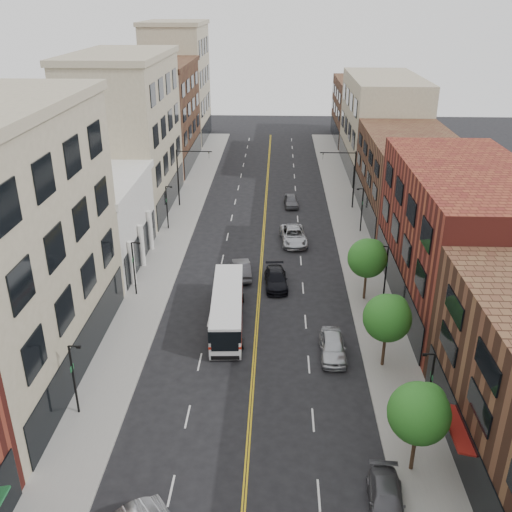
# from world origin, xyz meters

# --- Properties ---
(sidewalk_left) EXTENTS (4.00, 110.00, 0.15)m
(sidewalk_left) POSITION_xyz_m (-10.00, 35.00, 0.07)
(sidewalk_left) COLOR gray
(sidewalk_left) RESTS_ON ground
(sidewalk_right) EXTENTS (4.00, 110.00, 0.15)m
(sidewalk_right) POSITION_xyz_m (10.00, 35.00, 0.07)
(sidewalk_right) COLOR gray
(sidewalk_right) RESTS_ON ground
(bldg_l_white) EXTENTS (10.00, 14.00, 8.00)m
(bldg_l_white) POSITION_xyz_m (-17.00, 31.00, 4.00)
(bldg_l_white) COLOR silver
(bldg_l_white) RESTS_ON ground
(bldg_l_far_a) EXTENTS (10.00, 20.00, 18.00)m
(bldg_l_far_a) POSITION_xyz_m (-17.00, 48.00, 9.00)
(bldg_l_far_a) COLOR gray
(bldg_l_far_a) RESTS_ON ground
(bldg_l_far_b) EXTENTS (10.00, 20.00, 15.00)m
(bldg_l_far_b) POSITION_xyz_m (-17.00, 68.00, 7.50)
(bldg_l_far_b) COLOR brown
(bldg_l_far_b) RESTS_ON ground
(bldg_l_far_c) EXTENTS (10.00, 16.00, 20.00)m
(bldg_l_far_c) POSITION_xyz_m (-17.00, 86.00, 10.00)
(bldg_l_far_c) COLOR gray
(bldg_l_far_c) RESTS_ON ground
(bldg_r_mid) EXTENTS (10.00, 22.00, 12.00)m
(bldg_r_mid) POSITION_xyz_m (17.00, 24.00, 6.00)
(bldg_r_mid) COLOR maroon
(bldg_r_mid) RESTS_ON ground
(bldg_r_far_a) EXTENTS (10.00, 20.00, 10.00)m
(bldg_r_far_a) POSITION_xyz_m (17.00, 45.00, 5.00)
(bldg_r_far_a) COLOR brown
(bldg_r_far_a) RESTS_ON ground
(bldg_r_far_b) EXTENTS (10.00, 22.00, 14.00)m
(bldg_r_far_b) POSITION_xyz_m (17.00, 66.00, 7.00)
(bldg_r_far_b) COLOR gray
(bldg_r_far_b) RESTS_ON ground
(bldg_r_far_c) EXTENTS (10.00, 18.00, 11.00)m
(bldg_r_far_c) POSITION_xyz_m (17.00, 86.00, 5.50)
(bldg_r_far_c) COLOR brown
(bldg_r_far_c) RESTS_ON ground
(tree_r_1) EXTENTS (3.40, 3.40, 5.59)m
(tree_r_1) POSITION_xyz_m (9.39, 4.07, 4.13)
(tree_r_1) COLOR black
(tree_r_1) RESTS_ON sidewalk_right
(tree_r_2) EXTENTS (3.40, 3.40, 5.59)m
(tree_r_2) POSITION_xyz_m (9.39, 14.07, 4.13)
(tree_r_2) COLOR black
(tree_r_2) RESTS_ON sidewalk_right
(tree_r_3) EXTENTS (3.40, 3.40, 5.59)m
(tree_r_3) POSITION_xyz_m (9.39, 24.07, 4.13)
(tree_r_3) COLOR black
(tree_r_3) RESTS_ON sidewalk_right
(lamp_l_1) EXTENTS (0.81, 0.55, 5.05)m
(lamp_l_1) POSITION_xyz_m (-10.95, 8.00, 2.97)
(lamp_l_1) COLOR black
(lamp_l_1) RESTS_ON sidewalk_left
(lamp_l_2) EXTENTS (0.81, 0.55, 5.05)m
(lamp_l_2) POSITION_xyz_m (-10.95, 24.00, 2.97)
(lamp_l_2) COLOR black
(lamp_l_2) RESTS_ON sidewalk_left
(lamp_l_3) EXTENTS (0.81, 0.55, 5.05)m
(lamp_l_3) POSITION_xyz_m (-10.95, 40.00, 2.97)
(lamp_l_3) COLOR black
(lamp_l_3) RESTS_ON sidewalk_left
(lamp_r_1) EXTENTS (0.81, 0.55, 5.05)m
(lamp_r_1) POSITION_xyz_m (10.95, 8.00, 2.97)
(lamp_r_1) COLOR black
(lamp_r_1) RESTS_ON sidewalk_right
(lamp_r_2) EXTENTS (0.81, 0.55, 5.05)m
(lamp_r_2) POSITION_xyz_m (10.95, 24.00, 2.97)
(lamp_r_2) COLOR black
(lamp_r_2) RESTS_ON sidewalk_right
(lamp_r_3) EXTENTS (0.81, 0.55, 5.05)m
(lamp_r_3) POSITION_xyz_m (10.95, 40.00, 2.97)
(lamp_r_3) COLOR black
(lamp_r_3) RESTS_ON sidewalk_right
(signal_mast_left) EXTENTS (4.49, 0.18, 7.20)m
(signal_mast_left) POSITION_xyz_m (-10.27, 48.00, 4.65)
(signal_mast_left) COLOR black
(signal_mast_left) RESTS_ON sidewalk_left
(signal_mast_right) EXTENTS (4.49, 0.18, 7.20)m
(signal_mast_right) POSITION_xyz_m (10.27, 48.00, 4.65)
(signal_mast_right) COLOR black
(signal_mast_right) RESTS_ON sidewalk_right
(city_bus) EXTENTS (3.06, 11.05, 2.81)m
(city_bus) POSITION_xyz_m (-2.39, 19.44, 1.64)
(city_bus) COLOR silver
(city_bus) RESTS_ON ground
(car_parked_mid) EXTENTS (2.18, 4.64, 1.31)m
(car_parked_mid) POSITION_xyz_m (7.40, 1.15, 0.65)
(car_parked_mid) COLOR #4D4D52
(car_parked_mid) RESTS_ON ground
(car_parked_far) EXTENTS (1.94, 4.73, 1.61)m
(car_parked_far) POSITION_xyz_m (5.80, 15.22, 0.80)
(car_parked_far) COLOR #B1B5B9
(car_parked_far) RESTS_ON ground
(car_lane_behind) EXTENTS (2.23, 4.84, 1.54)m
(car_lane_behind) POSITION_xyz_m (-1.80, 28.19, 0.77)
(car_lane_behind) COLOR #434348
(car_lane_behind) RESTS_ON ground
(car_lane_a) EXTENTS (2.37, 5.08, 1.44)m
(car_lane_a) POSITION_xyz_m (1.50, 26.30, 0.72)
(car_lane_a) COLOR black
(car_lane_a) RESTS_ON ground
(car_lane_b) EXTENTS (3.22, 6.08, 1.63)m
(car_lane_b) POSITION_xyz_m (3.34, 36.68, 0.81)
(car_lane_b) COLOR #ABADB3
(car_lane_b) RESTS_ON ground
(car_lane_c) EXTENTS (1.96, 4.31, 1.44)m
(car_lane_c) POSITION_xyz_m (3.27, 48.58, 0.72)
(car_lane_c) COLOR #57575D
(car_lane_c) RESTS_ON ground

